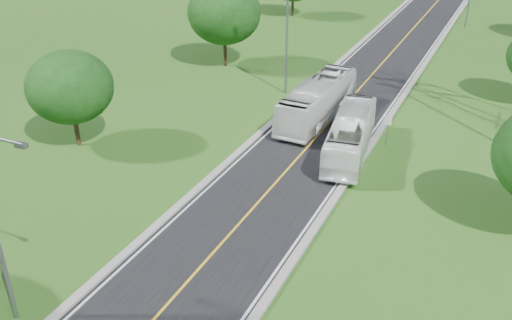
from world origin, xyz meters
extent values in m
plane|color=#295016|center=(0.00, 60.00, 0.00)|extent=(260.00, 260.00, 0.00)
cube|color=black|center=(0.00, 66.00, 0.03)|extent=(8.00, 150.00, 0.06)
cube|color=gray|center=(-4.25, 66.00, 0.11)|extent=(0.50, 150.00, 0.22)
cube|color=gray|center=(4.25, 66.00, 0.11)|extent=(0.50, 150.00, 0.22)
cylinder|color=slate|center=(5.20, 38.00, 1.20)|extent=(0.08, 0.08, 2.40)
cube|color=white|center=(5.20, 37.97, 2.00)|extent=(0.55, 0.04, 0.70)
cube|color=slate|center=(-3.30, 12.00, 9.55)|extent=(0.50, 0.25, 0.18)
cylinder|color=slate|center=(-6.00, 45.00, 5.00)|extent=(0.22, 0.22, 10.00)
cylinder|color=black|center=(-16.00, 28.00, 1.35)|extent=(0.36, 0.36, 2.70)
ellipsoid|color=#183C10|center=(-16.00, 28.00, 4.65)|extent=(6.30, 6.30, 5.36)
cylinder|color=black|center=(-15.00, 50.00, 1.62)|extent=(0.36, 0.36, 3.24)
ellipsoid|color=#183C10|center=(-15.00, 50.00, 5.58)|extent=(7.56, 7.56, 6.43)
cylinder|color=black|center=(-17.00, 74.00, 1.44)|extent=(0.36, 0.36, 2.88)
imported|color=white|center=(3.15, 35.24, 1.55)|extent=(4.11, 10.98, 2.99)
imported|color=white|center=(-1.21, 40.38, 1.71)|extent=(3.15, 11.91, 3.29)
camera|label=1|loc=(12.96, -1.72, 18.90)|focal=40.00mm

